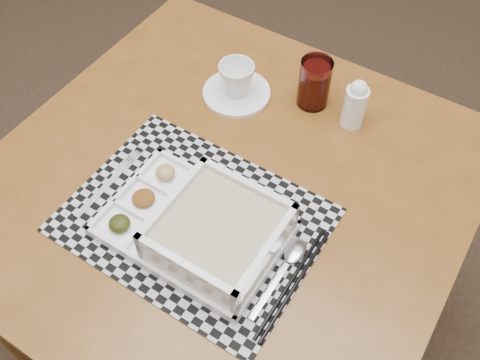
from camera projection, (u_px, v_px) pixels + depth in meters
name	position (u px, v px, depth m)	size (l,w,h in m)	color
floor	(120.00, 289.00, 1.64)	(5.00, 5.00, 0.00)	black
dining_table	(225.00, 201.00, 1.10)	(0.97, 0.97, 0.68)	#5B3410
placemat	(194.00, 220.00, 0.98)	(0.46, 0.34, 0.00)	#B1B0B8
serving_tray	(212.00, 233.00, 0.93)	(0.34, 0.24, 0.09)	white
fork	(110.00, 181.00, 1.04)	(0.03, 0.19, 0.00)	silver
spoon	(292.00, 257.00, 0.93)	(0.04, 0.18, 0.01)	silver
chopsticks	(293.00, 283.00, 0.90)	(0.04, 0.24, 0.01)	black
saucer	(237.00, 93.00, 1.18)	(0.15, 0.15, 0.01)	white
cup	(237.00, 79.00, 1.15)	(0.08, 0.08, 0.07)	white
juice_glass	(314.00, 84.00, 1.13)	(0.07, 0.07, 0.11)	white
creamer_bottle	(355.00, 104.00, 1.09)	(0.05, 0.05, 0.12)	white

